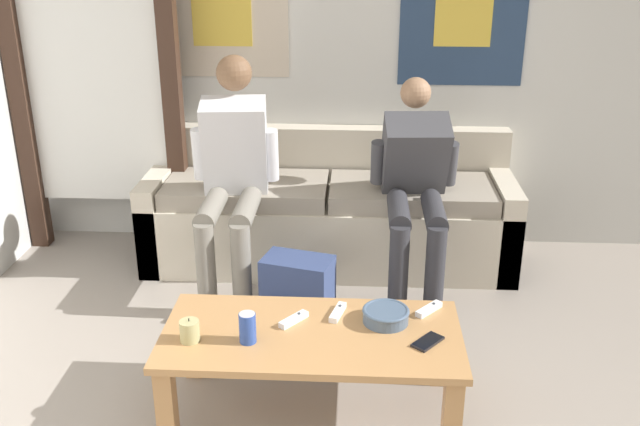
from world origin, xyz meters
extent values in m
cube|color=silver|center=(0.00, 2.77, 1.27)|extent=(10.00, 0.05, 2.55)
cube|color=beige|center=(-0.58, 2.74, 1.36)|extent=(0.77, 0.01, 0.65)
cube|color=gold|center=(-0.58, 2.73, 1.36)|extent=(0.35, 0.01, 0.29)
cube|color=navy|center=(0.81, 2.74, 1.41)|extent=(0.72, 0.01, 0.81)
cube|color=gold|center=(0.81, 2.73, 1.41)|extent=(0.32, 0.01, 0.37)
cube|color=#382319|center=(-1.75, 2.55, 1.02)|extent=(0.10, 0.10, 2.05)
cube|color=#382319|center=(-0.85, 2.55, 1.02)|extent=(0.10, 0.10, 2.05)
cube|color=silver|center=(-1.30, 2.57, 1.13)|extent=(0.82, 0.02, 1.64)
cube|color=beige|center=(0.06, 2.68, 0.37)|extent=(2.13, 0.13, 0.75)
cube|color=beige|center=(0.06, 2.35, 0.21)|extent=(2.13, 0.54, 0.41)
cube|color=beige|center=(-0.94, 2.35, 0.27)|extent=(0.12, 0.54, 0.53)
cube|color=beige|center=(1.07, 2.35, 0.27)|extent=(0.12, 0.54, 0.53)
cube|color=gray|center=(-0.41, 2.35, 0.46)|extent=(0.92, 0.50, 0.10)
cube|color=gray|center=(0.53, 2.35, 0.46)|extent=(0.92, 0.50, 0.10)
cube|color=#B27F4C|center=(0.06, 0.97, 0.36)|extent=(1.19, 0.57, 0.03)
cube|color=#B27F4C|center=(-0.48, 1.20, 0.17)|extent=(0.07, 0.07, 0.35)
cube|color=#B27F4C|center=(0.60, 1.20, 0.17)|extent=(0.07, 0.07, 0.35)
cube|color=#B27F4C|center=(-0.48, 0.74, 0.17)|extent=(0.07, 0.07, 0.35)
cube|color=#B27F4C|center=(0.60, 0.74, 0.17)|extent=(0.07, 0.07, 0.35)
cylinder|color=gray|center=(-0.52, 1.92, 0.51)|extent=(0.11, 0.42, 0.11)
cylinder|color=gray|center=(-0.52, 1.71, 0.27)|extent=(0.10, 0.10, 0.49)
cube|color=#232328|center=(-0.52, 1.64, 0.03)|extent=(0.11, 0.25, 0.05)
cylinder|color=gray|center=(-0.34, 1.92, 0.51)|extent=(0.11, 0.42, 0.11)
cylinder|color=gray|center=(-0.34, 1.71, 0.27)|extent=(0.10, 0.10, 0.49)
cube|color=#232328|center=(-0.34, 1.64, 0.03)|extent=(0.11, 0.25, 0.05)
cube|color=silver|center=(-0.43, 2.18, 0.76)|extent=(0.37, 0.34, 0.55)
sphere|color=brown|center=(-0.43, 2.26, 1.15)|extent=(0.19, 0.19, 0.19)
cylinder|color=silver|center=(-0.63, 2.18, 0.72)|extent=(0.08, 0.11, 0.29)
cylinder|color=silver|center=(-0.24, 2.18, 0.72)|extent=(0.08, 0.11, 0.29)
cylinder|color=#2D2D33|center=(0.44, 1.94, 0.51)|extent=(0.11, 0.40, 0.11)
cylinder|color=#2D2D33|center=(0.44, 1.74, 0.27)|extent=(0.10, 0.10, 0.49)
cube|color=#232328|center=(0.44, 1.67, 0.03)|extent=(0.11, 0.25, 0.05)
cylinder|color=#2D2D33|center=(0.62, 1.94, 0.51)|extent=(0.11, 0.40, 0.11)
cylinder|color=#2D2D33|center=(0.62, 1.74, 0.27)|extent=(0.10, 0.10, 0.49)
cube|color=#232328|center=(0.62, 1.67, 0.03)|extent=(0.11, 0.25, 0.05)
cube|color=#3F3F44|center=(0.53, 2.22, 0.72)|extent=(0.36, 0.40, 0.50)
sphere|color=#9E7556|center=(0.53, 2.36, 1.03)|extent=(0.17, 0.17, 0.17)
cylinder|color=#3F3F44|center=(0.34, 2.24, 0.67)|extent=(0.08, 0.13, 0.26)
cylinder|color=#3F3F44|center=(0.72, 2.24, 0.67)|extent=(0.08, 0.13, 0.26)
cube|color=navy|center=(-0.06, 1.66, 0.18)|extent=(0.38, 0.28, 0.36)
cube|color=navy|center=(-0.08, 1.58, 0.10)|extent=(0.25, 0.13, 0.16)
cylinder|color=#475B75|center=(0.35, 1.06, 0.40)|extent=(0.18, 0.18, 0.06)
torus|color=#475B75|center=(0.35, 1.06, 0.43)|extent=(0.19, 0.19, 0.02)
cylinder|color=tan|center=(-0.41, 0.88, 0.42)|extent=(0.08, 0.08, 0.09)
cylinder|color=black|center=(-0.41, 0.88, 0.47)|extent=(0.00, 0.00, 0.01)
cylinder|color=#28479E|center=(-0.18, 0.89, 0.44)|extent=(0.07, 0.07, 0.12)
cylinder|color=silver|center=(-0.18, 0.89, 0.50)|extent=(0.06, 0.06, 0.00)
cube|color=white|center=(-0.02, 1.04, 0.39)|extent=(0.12, 0.13, 0.02)
cylinder|color=#333842|center=(0.00, 1.07, 0.40)|extent=(0.01, 0.01, 0.00)
cube|color=white|center=(0.16, 1.11, 0.39)|extent=(0.07, 0.15, 0.02)
cylinder|color=#333842|center=(0.17, 1.14, 0.40)|extent=(0.01, 0.01, 0.00)
cube|color=white|center=(0.54, 1.16, 0.39)|extent=(0.12, 0.13, 0.02)
cylinder|color=#333842|center=(0.56, 1.18, 0.40)|extent=(0.01, 0.01, 0.00)
cube|color=black|center=(0.51, 0.92, 0.38)|extent=(0.14, 0.15, 0.01)
cube|color=black|center=(0.51, 0.92, 0.39)|extent=(0.12, 0.13, 0.00)
camera|label=1|loc=(0.23, -1.46, 1.87)|focal=40.00mm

